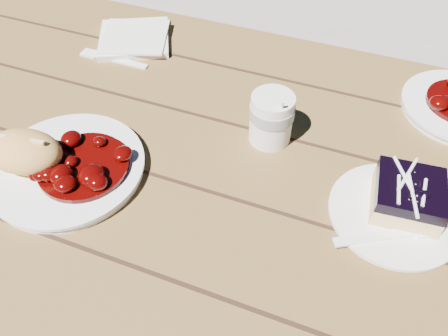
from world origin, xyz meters
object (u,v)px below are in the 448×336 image
(dessert_plate, at_px, (393,214))
(coffee_cup, at_px, (271,119))
(bread_roll, at_px, (24,152))
(blueberry_cake, at_px, (408,196))
(picnic_table, at_px, (242,218))
(main_plate, at_px, (68,169))

(dessert_plate, relative_size, coffee_cup, 2.07)
(bread_roll, bearing_deg, blueberry_cake, 13.15)
(picnic_table, bearing_deg, dessert_plate, -5.88)
(main_plate, height_order, coffee_cup, coffee_cup)
(main_plate, height_order, dessert_plate, main_plate)
(picnic_table, bearing_deg, bread_roll, -155.64)
(bread_roll, bearing_deg, picnic_table, 24.36)
(picnic_table, relative_size, dessert_plate, 10.61)
(main_plate, relative_size, coffee_cup, 2.68)
(blueberry_cake, distance_m, coffee_cup, 0.25)
(picnic_table, relative_size, main_plate, 8.20)
(dessert_plate, xyz_separation_m, coffee_cup, (-0.22, 0.10, 0.04))
(bread_roll, bearing_deg, main_plate, 19.98)
(bread_roll, xyz_separation_m, coffee_cup, (0.34, 0.21, -0.00))
(main_plate, relative_size, dessert_plate, 1.29)
(picnic_table, xyz_separation_m, dessert_plate, (0.24, -0.03, 0.17))
(bread_roll, distance_m, dessert_plate, 0.58)
(dessert_plate, distance_m, coffee_cup, 0.25)
(main_plate, xyz_separation_m, blueberry_cake, (0.52, 0.11, 0.03))
(blueberry_cake, bearing_deg, main_plate, -172.36)
(dessert_plate, distance_m, blueberry_cake, 0.04)
(main_plate, height_order, bread_roll, bread_roll)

